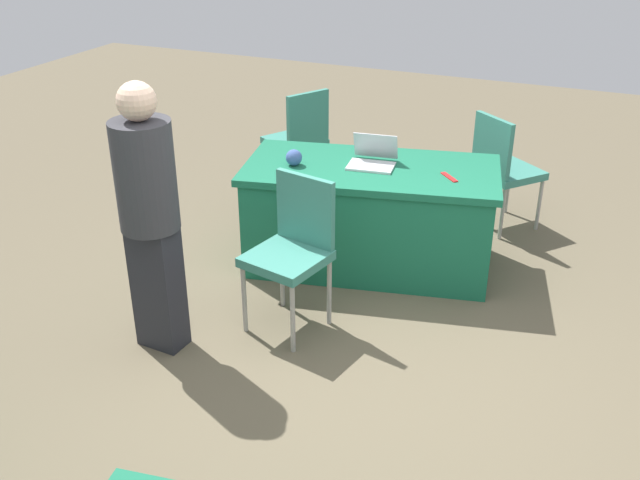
{
  "coord_description": "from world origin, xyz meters",
  "views": [
    {
      "loc": [
        -1.17,
        3.1,
        2.58
      ],
      "look_at": [
        0.15,
        0.04,
        0.9
      ],
      "focal_mm": 40.49,
      "sensor_mm": 36.0,
      "label": 1
    }
  ],
  "objects": [
    {
      "name": "ground_plane",
      "position": [
        0.0,
        0.0,
        0.0
      ],
      "size": [
        14.4,
        14.4,
        0.0
      ],
      "primitive_type": "plane",
      "color": "brown"
    },
    {
      "name": "table_foreground",
      "position": [
        0.38,
        -1.4,
        0.38
      ],
      "size": [
        1.92,
        1.22,
        0.76
      ],
      "rotation": [
        0.0,
        0.0,
        0.21
      ],
      "color": "#196647",
      "rests_on": "ground"
    },
    {
      "name": "chair_tucked_left",
      "position": [
        1.38,
        -2.36,
        0.56
      ],
      "size": [
        0.6,
        0.6,
        0.97
      ],
      "rotation": [
        0.0,
        0.0,
        4.2
      ],
      "color": "#9E9993",
      "rests_on": "ground"
    },
    {
      "name": "chair_tucked_right",
      "position": [
        -0.37,
        -2.4,
        0.54
      ],
      "size": [
        0.62,
        0.62,
        0.95
      ],
      "rotation": [
        0.0,
        0.0,
        2.45
      ],
      "color": "#9E9993",
      "rests_on": "ground"
    },
    {
      "name": "chair_aisle",
      "position": [
        0.54,
        -0.45,
        0.57
      ],
      "size": [
        0.52,
        0.52,
        0.98
      ],
      "rotation": [
        0.0,
        0.0,
        -0.21
      ],
      "color": "#9E9993",
      "rests_on": "ground"
    },
    {
      "name": "person_attendee_standing",
      "position": [
        1.19,
        0.08,
        0.91
      ],
      "size": [
        0.36,
        0.36,
        1.64
      ],
      "rotation": [
        0.0,
        0.0,
        6.21
      ],
      "color": "#26262D",
      "rests_on": "ground"
    },
    {
      "name": "laptop_silver",
      "position": [
        0.39,
        -1.44,
        0.8
      ],
      "size": [
        0.35,
        0.33,
        0.21
      ],
      "rotation": [
        0.0,
        0.0,
        0.13
      ],
      "color": "silver",
      "rests_on": "table_foreground"
    },
    {
      "name": "yarn_ball",
      "position": [
        0.89,
        -1.22,
        0.82
      ],
      "size": [
        0.12,
        0.12,
        0.12
      ],
      "primitive_type": "sphere",
      "color": "#3F5999",
      "rests_on": "table_foreground"
    },
    {
      "name": "scissors_red",
      "position": [
        -0.17,
        -1.42,
        0.77
      ],
      "size": [
        0.15,
        0.16,
        0.01
      ],
      "primitive_type": "cube",
      "rotation": [
        0.0,
        0.0,
        2.33
      ],
      "color": "red",
      "rests_on": "table_foreground"
    }
  ]
}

